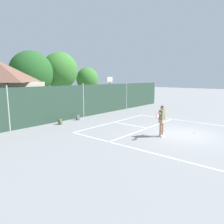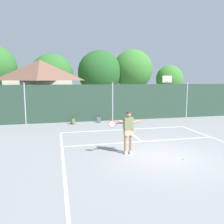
# 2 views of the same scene
# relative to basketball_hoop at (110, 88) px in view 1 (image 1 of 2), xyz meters

# --- Properties ---
(ground_plane) EXTENTS (120.00, 120.00, 0.00)m
(ground_plane) POSITION_rel_basketball_hoop_xyz_m (-5.37, -10.53, -2.31)
(ground_plane) COLOR gray
(court_markings) EXTENTS (8.30, 11.10, 0.01)m
(court_markings) POSITION_rel_basketball_hoop_xyz_m (-5.37, -9.88, -2.31)
(court_markings) COLOR white
(court_markings) RESTS_ON ground
(chainlink_fence) EXTENTS (26.09, 0.09, 2.99)m
(chainlink_fence) POSITION_rel_basketball_hoop_xyz_m (-5.37, -1.53, -0.89)
(chainlink_fence) COLOR #284233
(chainlink_fence) RESTS_ON ground
(basketball_hoop) EXTENTS (0.90, 0.67, 3.55)m
(basketball_hoop) POSITION_rel_basketball_hoop_xyz_m (0.00, 0.00, 0.00)
(basketball_hoop) COLOR #9E9EA3
(basketball_hoop) RESTS_ON ground
(treeline_backdrop) EXTENTS (25.15, 4.67, 6.93)m
(treeline_backdrop) POSITION_rel_basketball_hoop_xyz_m (-6.88, 8.46, 1.77)
(treeline_backdrop) COLOR brown
(treeline_backdrop) RESTS_ON ground
(tennis_player) EXTENTS (1.43, 0.26, 1.85)m
(tennis_player) POSITION_rel_basketball_hoop_xyz_m (-6.68, -9.75, -1.20)
(tennis_player) COLOR silver
(tennis_player) RESTS_ON ground
(tennis_ball) EXTENTS (0.07, 0.07, 0.07)m
(tennis_ball) POSITION_rel_basketball_hoop_xyz_m (-4.71, -11.01, -2.28)
(tennis_ball) COLOR #CCE033
(tennis_ball) RESTS_ON ground
(backpack_olive) EXTENTS (0.33, 0.31, 0.46)m
(backpack_olive) POSITION_rel_basketball_hoop_xyz_m (-8.53, -2.39, -2.12)
(backpack_olive) COLOR #566038
(backpack_olive) RESTS_ON ground
(backpack_grey) EXTENTS (0.32, 0.30, 0.46)m
(backpack_grey) POSITION_rel_basketball_hoop_xyz_m (-6.58, -2.16, -2.12)
(backpack_grey) COLOR slate
(backpack_grey) RESTS_ON ground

